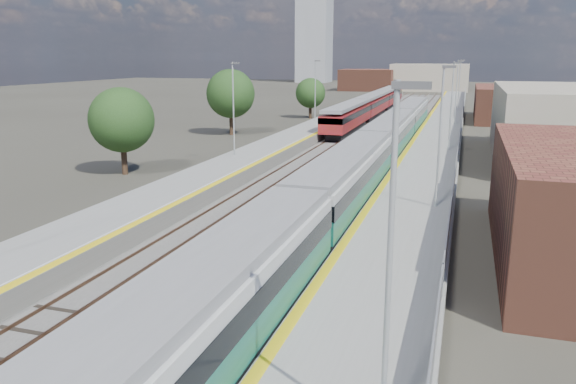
% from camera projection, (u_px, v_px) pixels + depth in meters
% --- Properties ---
extents(ground, '(320.00, 320.00, 0.00)m').
position_uv_depth(ground, '(385.00, 144.00, 58.49)').
color(ground, '#47443A').
rests_on(ground, ground).
extents(ballast_bed, '(10.50, 155.00, 0.06)m').
position_uv_depth(ballast_bed, '(367.00, 140.00, 61.45)').
color(ballast_bed, '#565451').
rests_on(ballast_bed, ground).
extents(tracks, '(8.96, 160.00, 0.17)m').
position_uv_depth(tracks, '(375.00, 137.00, 62.82)').
color(tracks, '#4C3323').
rests_on(tracks, ground).
extents(platform_right, '(4.70, 155.00, 8.52)m').
position_uv_depth(platform_right, '(438.00, 138.00, 59.13)').
color(platform_right, slate).
rests_on(platform_right, ground).
extents(platform_left, '(4.30, 155.00, 8.52)m').
position_uv_depth(platform_left, '(308.00, 133.00, 63.32)').
color(platform_left, slate).
rests_on(platform_left, ground).
extents(buildings, '(72.00, 185.50, 40.00)m').
position_uv_depth(buildings, '(364.00, 49.00, 143.40)').
color(buildings, brown).
rests_on(buildings, ground).
extents(green_train, '(2.74, 76.31, 3.01)m').
position_uv_depth(green_train, '(373.00, 152.00, 41.18)').
color(green_train, black).
rests_on(green_train, ground).
extents(red_train, '(2.67, 54.24, 3.37)m').
position_uv_depth(red_train, '(372.00, 105.00, 83.27)').
color(red_train, black).
rests_on(red_train, ground).
extents(tree_a, '(4.95, 4.95, 6.70)m').
position_uv_depth(tree_a, '(121.00, 120.00, 42.67)').
color(tree_a, '#382619').
rests_on(tree_a, ground).
extents(tree_b, '(5.58, 5.58, 7.56)m').
position_uv_depth(tree_b, '(231.00, 94.00, 64.52)').
color(tree_b, '#382619').
rests_on(tree_b, ground).
extents(tree_c, '(4.35, 4.35, 5.90)m').
position_uv_depth(tree_c, '(310.00, 93.00, 82.19)').
color(tree_c, '#382619').
rests_on(tree_c, ground).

